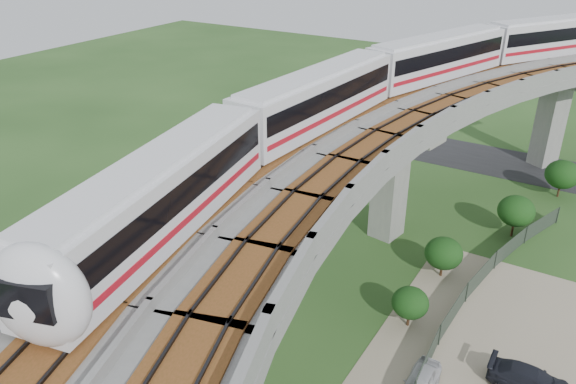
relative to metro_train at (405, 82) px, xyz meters
name	(u,v)px	position (x,y,z in m)	size (l,w,h in m)	color
ground	(312,299)	(-1.28, -10.52, -12.31)	(160.00, 160.00, 0.00)	#26481D
asphalt_road	(448,152)	(-1.28, 19.48, -12.29)	(60.00, 8.00, 0.03)	#232326
viaduct	(376,189)	(2.56, -10.52, -3.26)	(19.58, 73.98, 11.40)	#99968E
metro_train	(405,82)	(0.00, 0.00, 0.00)	(16.60, 60.33, 3.64)	silver
fence	(461,343)	(8.47, -10.52, -11.56)	(3.87, 38.73, 1.50)	#2D382D
tree_0	(563,174)	(10.34, 14.08, -10.12)	(2.97, 2.97, 3.45)	#382314
tree_1	(516,211)	(8.23, 4.76, -10.08)	(2.80, 2.80, 3.43)	#382314
tree_2	(444,253)	(5.14, -3.48, -10.46)	(2.60, 2.60, 2.96)	#382314
tree_3	(410,303)	(5.03, -9.75, -10.59)	(2.25, 2.25, 2.68)	#382314
car_white	(420,383)	(7.43, -14.61, -11.64)	(1.48, 3.68, 1.25)	silver
car_dark	(532,381)	(12.45, -11.47, -11.62)	(1.82, 4.47, 1.30)	black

